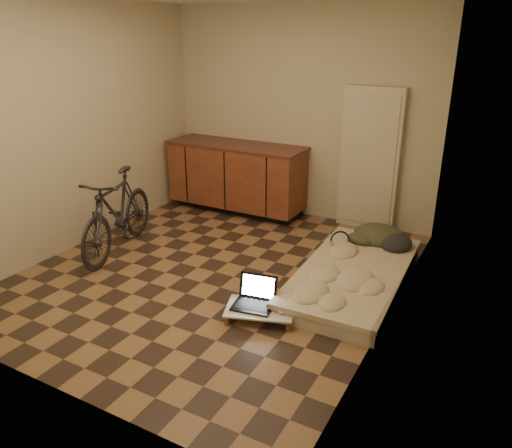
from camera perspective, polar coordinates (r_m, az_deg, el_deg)
The scene contains 10 objects.
room_shell at distance 4.66m, azimuth -5.15°, elevation 8.90°, with size 3.50×4.00×2.60m.
cabinets at distance 6.65m, azimuth -2.21°, elevation 5.41°, with size 1.84×0.62×0.91m.
appliance_panel at distance 6.11m, azimuth 12.87°, elevation 7.15°, with size 0.70×0.10×1.70m, color beige.
bicycle at distance 5.57m, azimuth -15.62°, elevation 1.65°, with size 0.45×1.53×0.99m, color black.
futon at distance 4.92m, azimuth 11.01°, elevation -5.84°, with size 1.00×1.97×0.17m.
clothing_pile at distance 5.50m, azimuth 14.36°, elevation -0.80°, with size 0.59×0.49×0.24m, color #33361F, non-canonical shape.
headphones at distance 5.29m, azimuth 9.59°, elevation -1.79°, with size 0.23×0.21×0.15m, color black, non-canonical shape.
lap_desk at distance 4.30m, azimuth 0.47°, elevation -9.67°, with size 0.66×0.54×0.10m.
laptop at distance 4.32m, azimuth -0.14°, elevation -8.57°, with size 0.39×0.36×0.23m.
mouse at distance 4.23m, azimuth 2.95°, elevation -9.79°, with size 0.07×0.11×0.04m, color silver.
Camera 1 is at (2.53, -3.78, 2.31)m, focal length 35.00 mm.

